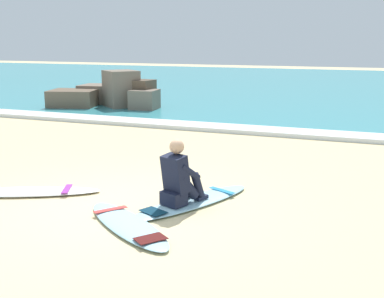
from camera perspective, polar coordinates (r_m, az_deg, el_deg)
ground_plane at (r=7.22m, az=-8.98°, el=-6.89°), size 80.00×80.00×0.00m
sea at (r=26.50m, az=14.09°, el=7.11°), size 80.00×28.00×0.10m
breaking_foam at (r=13.16m, az=5.83°, el=2.29°), size 80.00×0.90×0.11m
surfboard_main at (r=7.33m, az=-0.01°, el=-6.13°), size 1.43×2.33×0.08m
surfer_seated at (r=7.06m, az=-1.46°, el=-3.47°), size 0.55×0.77×0.95m
surfboard_spare_near at (r=8.24m, az=-18.85°, el=-4.70°), size 2.38×1.48×0.08m
surfboard_spare_far at (r=6.52m, az=-7.45°, el=-8.66°), size 1.93×1.61×0.08m
rock_outcrop_distant at (r=17.67m, az=-9.59°, el=6.14°), size 4.03×2.73×1.34m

